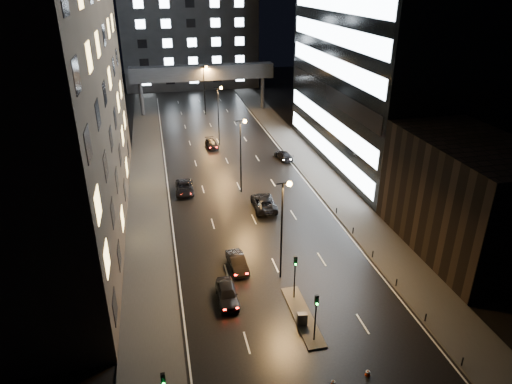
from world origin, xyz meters
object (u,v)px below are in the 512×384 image
(utility_cabinet, at_px, (302,319))
(car_toward_b, at_px, (284,155))
(car_away_d, at_px, (212,144))
(car_away_b, at_px, (237,262))
(car_away_c, at_px, (185,188))
(car_toward_a, at_px, (264,202))
(car_away_a, at_px, (227,294))

(utility_cabinet, bearing_deg, car_toward_b, 83.23)
(car_away_d, height_order, utility_cabinet, utility_cabinet)
(car_away_b, bearing_deg, car_toward_b, 61.40)
(car_away_b, xyz_separation_m, utility_cabinet, (3.73, -9.42, 0.02))
(car_away_c, relative_size, car_toward_a, 0.88)
(car_toward_b, relative_size, utility_cabinet, 3.97)
(car_away_b, bearing_deg, car_away_c, 96.67)
(car_away_a, height_order, utility_cabinet, car_away_a)
(car_away_d, relative_size, utility_cabinet, 3.87)
(car_away_b, distance_m, car_toward_b, 31.11)
(car_away_b, height_order, car_toward_a, car_toward_a)
(car_away_b, xyz_separation_m, car_away_d, (2.33, 36.52, -0.06))
(car_toward_b, bearing_deg, car_away_a, 59.01)
(car_away_d, relative_size, car_toward_a, 0.76)
(car_away_b, relative_size, car_toward_b, 0.94)
(car_away_b, height_order, car_away_c, car_away_c)
(car_away_d, height_order, car_toward_b, car_toward_b)
(car_toward_b, bearing_deg, car_toward_a, 58.84)
(car_toward_b, bearing_deg, car_away_d, -45.04)
(car_away_a, height_order, car_away_d, car_away_a)
(car_away_c, height_order, car_toward_a, car_toward_a)
(car_toward_a, xyz_separation_m, utility_cabinet, (-1.96, -21.76, -0.09))
(car_away_c, height_order, car_toward_b, car_away_c)
(car_toward_a, bearing_deg, car_away_b, 67.66)
(car_away_a, relative_size, car_away_d, 1.01)
(car_away_b, height_order, utility_cabinet, car_away_b)
(car_away_b, bearing_deg, utility_cabinet, -72.62)
(car_away_d, xyz_separation_m, utility_cabinet, (1.40, -45.94, 0.08))
(car_away_d, bearing_deg, car_toward_b, -42.09)
(car_away_b, distance_m, utility_cabinet, 10.13)
(car_away_b, bearing_deg, car_toward_a, 61.01)
(car_away_d, relative_size, car_toward_b, 0.97)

